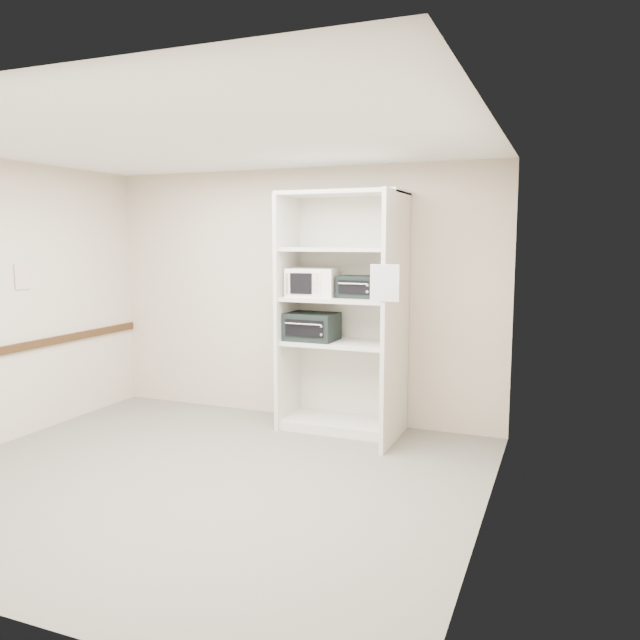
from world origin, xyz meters
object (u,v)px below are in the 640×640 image
at_px(microwave, 312,282).
at_px(toaster_oven_lower, 312,327).
at_px(shelving_unit, 347,321).
at_px(toaster_oven_upper, 358,287).

xyz_separation_m(microwave, toaster_oven_lower, (-0.00, 0.00, -0.45)).
relative_size(shelving_unit, toaster_oven_lower, 4.79).
bearing_deg(shelving_unit, toaster_oven_lower, -172.48).
distance_m(shelving_unit, toaster_oven_lower, 0.37).
height_order(shelving_unit, toaster_oven_lower, shelving_unit).
xyz_separation_m(shelving_unit, toaster_oven_upper, (0.12, 0.01, 0.35)).
bearing_deg(toaster_oven_upper, microwave, -172.45).
xyz_separation_m(toaster_oven_upper, toaster_oven_lower, (-0.48, -0.06, -0.42)).
xyz_separation_m(shelving_unit, toaster_oven_lower, (-0.36, -0.05, -0.07)).
bearing_deg(microwave, toaster_oven_upper, -0.69).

